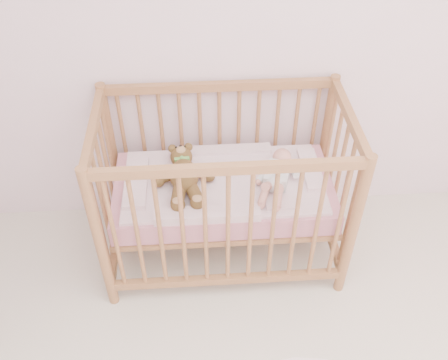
{
  "coord_description": "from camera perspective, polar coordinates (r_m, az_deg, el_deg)",
  "views": [
    {
      "loc": [
        -0.39,
        -0.44,
        2.43
      ],
      "look_at": [
        -0.25,
        1.55,
        0.62
      ],
      "focal_mm": 40.0,
      "sensor_mm": 36.0,
      "label": 1
    }
  ],
  "objects": [
    {
      "name": "crib",
      "position": [
        2.81,
        -0.07,
        -1.13
      ],
      "size": [
        1.36,
        0.76,
        1.0
      ],
      "primitive_type": null,
      "color": "olive",
      "rests_on": "floor"
    },
    {
      "name": "wall_back",
      "position": [
        2.7,
        5.02,
        18.45
      ],
      "size": [
        4.0,
        0.02,
        2.7
      ],
      "primitive_type": "cube",
      "color": "white",
      "rests_on": "floor"
    },
    {
      "name": "mattress",
      "position": [
        2.82,
        -0.07,
        -1.35
      ],
      "size": [
        1.22,
        0.62,
        0.13
      ],
      "primitive_type": "cube",
      "color": "pink",
      "rests_on": "crib"
    },
    {
      "name": "blanket",
      "position": [
        2.77,
        -0.07,
        -0.23
      ],
      "size": [
        1.1,
        0.58,
        0.06
      ],
      "primitive_type": null,
      "color": "pink",
      "rests_on": "mattress"
    },
    {
      "name": "baby",
      "position": [
        2.74,
        6.15,
        0.93
      ],
      "size": [
        0.37,
        0.53,
        0.12
      ],
      "primitive_type": null,
      "rotation": [
        0.0,
        0.0,
        -0.33
      ],
      "color": "silver",
      "rests_on": "blanket"
    },
    {
      "name": "teddy_bear",
      "position": [
        2.7,
        -4.6,
        0.61
      ],
      "size": [
        0.39,
        0.52,
        0.14
      ],
      "primitive_type": null,
      "rotation": [
        0.0,
        0.0,
        0.08
      ],
      "color": "brown",
      "rests_on": "blanket"
    }
  ]
}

